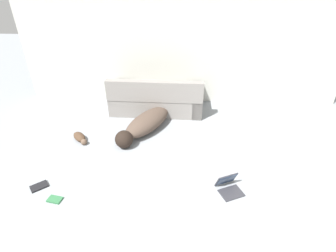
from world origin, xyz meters
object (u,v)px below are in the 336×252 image
Objects in this scene: book_green at (55,199)px; book_black at (39,186)px; laptop_open at (228,185)px; cat at (80,138)px; couch at (157,100)px; dog at (145,124)px.

book_black is (-0.33, 0.23, 0.00)m from book_green.
cat is at bearing 132.72° from laptop_open.
laptop_open is (1.21, -2.28, -0.18)m from couch.
cat is 1.51× the size of book_black.
laptop_open is 2.02× the size of book_green.
dog is 2.05m from book_black.
book_black is (-1.48, -2.38, -0.24)m from couch.
dog reaches higher than book_black.
laptop_open is at bearing 7.92° from book_green.
cat reaches higher than book_green.
book_black is (-2.69, -0.10, -0.06)m from laptop_open.
couch reaches higher than book_green.
laptop_open is 1.54× the size of book_black.
couch reaches higher than book_black.
cat is at bearing 44.44° from couch.
couch reaches higher than dog.
couch is at bearing 94.09° from laptop_open.
dog is at bearing 66.19° from cat.
dog is at bearing 49.22° from book_black.
couch is 2.81m from book_black.
couch is 1.20× the size of dog.
dog is 5.91× the size of book_black.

